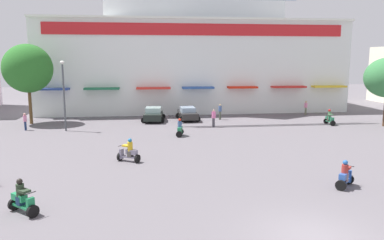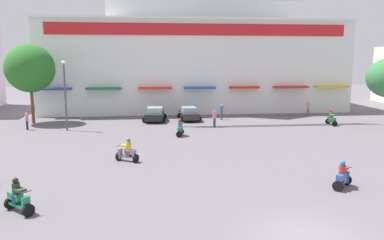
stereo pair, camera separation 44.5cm
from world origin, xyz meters
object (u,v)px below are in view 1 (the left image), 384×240
at_px(pedestrian_1, 220,111).
at_px(plaza_tree_0, 28,69).
at_px(scooter_rider_6, 330,118).
at_px(scooter_rider_0, 180,129).
at_px(pedestrian_0, 306,107).
at_px(parked_car_0, 154,114).
at_px(pedestrian_3, 25,120).
at_px(scooter_rider_8, 129,152).
at_px(scooter_rider_4, 22,200).
at_px(pedestrian_2, 214,117).
at_px(parked_car_1, 188,113).
at_px(scooter_rider_7, 345,176).
at_px(streetlamp_near, 64,90).

bearing_deg(pedestrian_1, plaza_tree_0, -179.55).
relative_size(scooter_rider_6, pedestrian_1, 0.92).
distance_m(scooter_rider_0, scooter_rider_6, 15.38).
height_order(plaza_tree_0, scooter_rider_0, plaza_tree_0).
bearing_deg(pedestrian_0, pedestrian_1, -168.06).
bearing_deg(parked_car_0, pedestrian_3, -162.91).
distance_m(parked_car_0, scooter_rider_8, 15.30).
height_order(scooter_rider_8, pedestrian_3, pedestrian_3).
xyz_separation_m(scooter_rider_4, pedestrian_2, (11.42, 18.62, 0.33)).
height_order(parked_car_0, scooter_rider_0, scooter_rider_0).
xyz_separation_m(parked_car_1, scooter_rider_7, (5.45, -21.54, -0.12)).
relative_size(scooter_rider_4, pedestrian_1, 0.90).
distance_m(scooter_rider_8, pedestrian_2, 13.40).
xyz_separation_m(scooter_rider_0, pedestrian_1, (4.99, 7.98, 0.33)).
bearing_deg(pedestrian_1, pedestrian_2, -109.17).
xyz_separation_m(plaza_tree_0, parked_car_0, (12.04, -0.02, -4.69)).
relative_size(scooter_rider_0, pedestrian_2, 0.91).
xyz_separation_m(plaza_tree_0, parked_car_1, (15.60, 0.24, -4.71)).
distance_m(scooter_rider_8, pedestrian_0, 26.08).
xyz_separation_m(parked_car_0, scooter_rider_6, (16.95, -4.17, -0.11)).
bearing_deg(pedestrian_2, parked_car_1, 114.63).
bearing_deg(streetlamp_near, pedestrian_3, 168.64).
xyz_separation_m(scooter_rider_0, scooter_rider_7, (7.01, -13.46, -0.03)).
bearing_deg(plaza_tree_0, scooter_rider_7, -45.34).
height_order(parked_car_0, pedestrian_1, pedestrian_1).
xyz_separation_m(parked_car_1, pedestrian_2, (1.96, -4.28, 0.24)).
height_order(scooter_rider_4, pedestrian_2, pedestrian_2).
bearing_deg(parked_car_1, pedestrian_2, -65.37).
bearing_deg(scooter_rider_8, plaza_tree_0, 123.78).
height_order(parked_car_1, pedestrian_0, pedestrian_0).
relative_size(parked_car_1, pedestrian_0, 2.48).
xyz_separation_m(parked_car_1, scooter_rider_4, (-9.46, -22.90, -0.10)).
xyz_separation_m(parked_car_0, scooter_rider_0, (2.00, -7.81, -0.12)).
relative_size(scooter_rider_7, streetlamp_near, 0.23).
bearing_deg(pedestrian_0, plaza_tree_0, -175.43).
relative_size(parked_car_1, streetlamp_near, 0.64).
relative_size(scooter_rider_0, scooter_rider_7, 1.06).
bearing_deg(scooter_rider_8, parked_car_0, 83.02).
bearing_deg(pedestrian_0, scooter_rider_8, -137.66).
xyz_separation_m(parked_car_1, scooter_rider_6, (13.38, -4.44, -0.09)).
height_order(scooter_rider_4, scooter_rider_7, scooter_rider_4).
relative_size(parked_car_0, scooter_rider_7, 2.77).
xyz_separation_m(scooter_rider_0, scooter_rider_6, (14.95, 3.64, 0.00)).
height_order(parked_car_0, scooter_rider_8, scooter_rider_8).
bearing_deg(scooter_rider_0, parked_car_1, 79.02).
relative_size(scooter_rider_7, pedestrian_1, 0.86).
bearing_deg(parked_car_1, scooter_rider_4, -112.44).
bearing_deg(parked_car_1, scooter_rider_0, -100.98).
relative_size(pedestrian_2, streetlamp_near, 0.27).
relative_size(parked_car_0, parked_car_1, 1.00).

